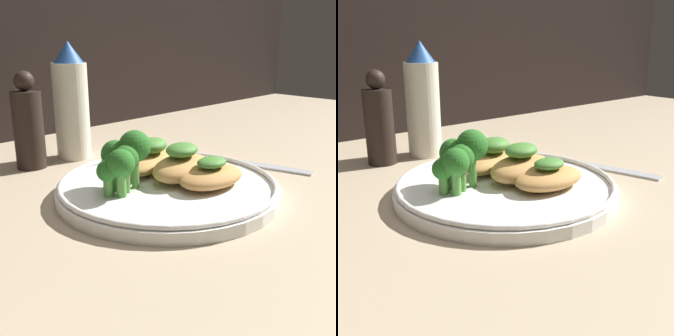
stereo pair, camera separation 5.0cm
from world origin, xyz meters
TOP-DOWN VIEW (x-y plane):
  - ground_plane at (0.00, 0.00)cm, footprint 180.00×180.00cm
  - plate at (0.00, 0.00)cm, footprint 26.74×26.74cm
  - grilled_meat_front at (3.06, -4.17)cm, footprint 9.28×5.91cm
  - grilled_meat_middle at (2.42, -0.26)cm, footprint 10.95×8.42cm
  - grilled_meat_back at (2.28, 5.21)cm, footprint 12.09×7.99cm
  - broccoli_bunch at (-5.25, 2.10)cm, footprint 7.09×6.41cm
  - sauce_bottle at (1.26, 22.01)cm, footprint 5.27×5.27cm
  - pepper_grinder at (-6.08, 22.01)cm, footprint 4.27×4.27cm
  - fork at (17.04, 0.63)cm, footprint 6.75×19.69cm

SIDE VIEW (x-z plane):
  - ground_plane at x=0.00cm, z-range -1.00..0.00cm
  - fork at x=17.04cm, z-range 0.00..0.60cm
  - plate at x=0.00cm, z-range -0.01..1.99cm
  - grilled_meat_front at x=3.06cm, z-range 0.97..4.52cm
  - grilled_meat_back at x=2.28cm, z-range 0.91..5.31cm
  - grilled_meat_middle at x=2.42cm, z-range 0.89..5.51cm
  - broccoli_bunch at x=-5.25cm, z-range 1.83..8.72cm
  - pepper_grinder at x=-6.08cm, z-range -0.73..13.17cm
  - sauce_bottle at x=1.26cm, z-range -0.38..17.42cm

